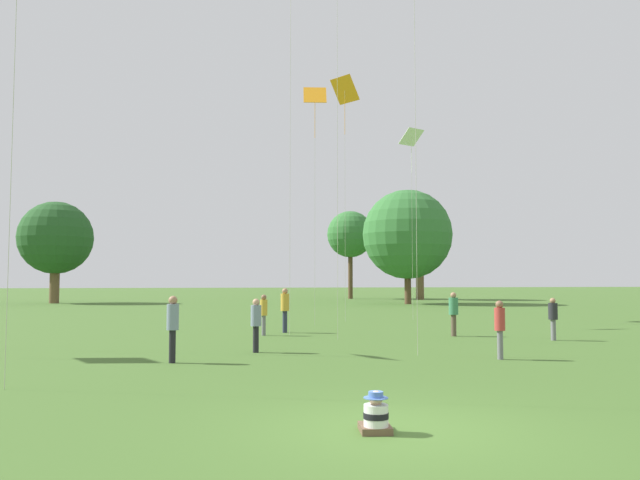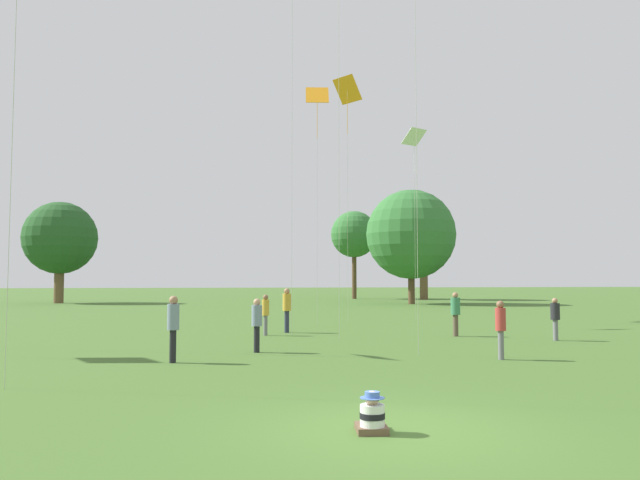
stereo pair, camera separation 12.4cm
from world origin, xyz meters
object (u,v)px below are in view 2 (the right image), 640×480
object	(u,v)px
person_standing_4	(266,311)
distant_tree_1	(60,238)
kite_2	(317,101)
distant_tree_2	(423,235)
person_standing_0	(555,315)
person_standing_6	(173,322)
seated_toddler	(372,416)
kite_0	(347,94)
distant_tree_3	(411,234)
person_standing_2	(287,306)
person_standing_1	(501,324)
person_standing_3	(257,320)
person_standing_7	(455,310)
distant_tree_0	(354,235)
kite_4	(414,141)

from	to	relation	value
person_standing_4	distant_tree_1	size ratio (longest dim) A/B	0.17
kite_2	distant_tree_2	world-z (taller)	kite_2
person_standing_0	person_standing_6	bearing A→B (deg)	20.98
person_standing_0	person_standing_6	size ratio (longest dim) A/B	0.87
seated_toddler	distant_tree_2	distance (m)	58.92
kite_0	person_standing_0	bearing A→B (deg)	-144.47
kite_2	distant_tree_3	xyz separation A→B (m)	(11.87, 23.93, -4.62)
person_standing_2	person_standing_4	size ratio (longest dim) A/B	1.15
person_standing_4	person_standing_6	bearing A→B (deg)	111.49
kite_2	distant_tree_1	bearing A→B (deg)	174.00
person_standing_1	person_standing_2	bearing A→B (deg)	-78.78
kite_0	distant_tree_3	distance (m)	24.06
person_standing_3	person_standing_2	bearing A→B (deg)	-11.95
person_standing_4	kite_0	xyz separation A→B (m)	(4.76, 7.59, 11.09)
person_standing_3	distant_tree_3	size ratio (longest dim) A/B	0.16
distant_tree_1	kite_0	bearing A→B (deg)	-52.31
kite_0	distant_tree_1	world-z (taller)	kite_0
person_standing_3	distant_tree_3	xyz separation A→B (m)	(15.21, 34.31, 5.18)
kite_0	distant_tree_2	size ratio (longest dim) A/B	1.29
person_standing_4	distant_tree_2	distance (m)	44.64
person_standing_0	person_standing_7	size ratio (longest dim) A/B	0.90
person_standing_0	person_standing_6	distance (m)	13.65
person_standing_0	kite_0	distance (m)	16.66
distant_tree_1	person_standing_7	bearing A→B (deg)	-56.97
seated_toddler	person_standing_2	xyz separation A→B (m)	(0.38, 16.81, 0.85)
person_standing_3	distant_tree_1	bearing A→B (deg)	22.43
person_standing_0	person_standing_3	bearing A→B (deg)	14.55
distant_tree_1	person_standing_0	bearing A→B (deg)	-55.40
person_standing_0	kite_0	world-z (taller)	kite_0
seated_toddler	distant_tree_0	world-z (taller)	distant_tree_0
person_standing_2	kite_0	distance (m)	13.27
kite_2	distant_tree_0	distance (m)	40.27
person_standing_4	distant_tree_3	bearing A→B (deg)	-74.51
kite_2	kite_4	world-z (taller)	kite_2
person_standing_0	distant_tree_1	bearing A→B (deg)	-51.56
person_standing_0	person_standing_4	distance (m)	10.75
distant_tree_0	distant_tree_2	xyz separation A→B (m)	(6.78, -3.88, -0.29)
person_standing_2	distant_tree_0	xyz separation A→B (m)	(11.60, 42.53, 6.07)
seated_toddler	distant_tree_2	world-z (taller)	distant_tree_2
person_standing_4	kite_2	xyz separation A→B (m)	(2.73, 4.80, 9.80)
person_standing_1	person_standing_3	world-z (taller)	person_standing_3
kite_4	distant_tree_2	bearing A→B (deg)	-90.24
kite_4	person_standing_1	bearing A→B (deg)	99.18
distant_tree_0	person_standing_0	bearing A→B (deg)	-92.91
person_standing_3	distant_tree_1	xyz separation A→B (m)	(-16.04, 40.88, 4.96)
seated_toddler	kite_4	bearing A→B (deg)	76.61
person_standing_3	distant_tree_1	world-z (taller)	distant_tree_1
person_standing_0	distant_tree_3	distance (m)	33.01
person_standing_6	person_standing_0	bearing A→B (deg)	81.71
person_standing_7	kite_0	size ratio (longest dim) A/B	0.13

